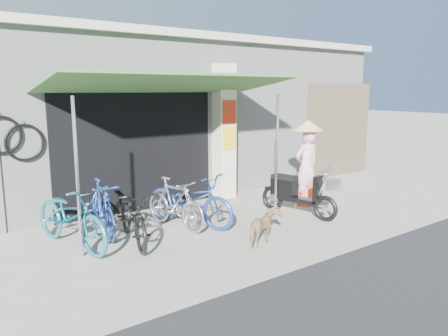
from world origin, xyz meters
TOP-DOWN VIEW (x-y plane):
  - ground at (0.00, 0.00)m, footprint 80.00×80.00m
  - bicycle_shop at (-0.00, 5.09)m, footprint 12.30×5.30m
  - shop_pillar at (0.85, 2.45)m, footprint 0.42×0.44m
  - awning at (-0.90, 1.63)m, footprint 4.60×1.88m
  - neighbour_right at (5.00, 2.59)m, footprint 2.60×0.06m
  - bike_teal at (-2.98, 1.22)m, footprint 1.08×2.04m
  - bike_blue at (-2.36, 1.54)m, footprint 0.65×1.61m
  - bike_black at (-2.12, 0.85)m, footprint 0.95×1.80m
  - bike_silver at (-1.19, 1.13)m, footprint 0.69×1.56m
  - bike_navy at (-0.91, 1.09)m, footprint 1.30×1.95m
  - street_dog at (-0.50, -0.50)m, footprint 0.76×0.55m
  - moped at (1.14, 0.42)m, footprint 0.60×1.69m
  - nun at (1.87, 0.85)m, footprint 0.64×0.64m

SIDE VIEW (x-z plane):
  - ground at x=0.00m, z-range 0.00..0.00m
  - street_dog at x=-0.50m, z-range 0.00..0.59m
  - moped at x=1.14m, z-range -0.04..0.92m
  - bike_black at x=-2.12m, z-range 0.00..0.90m
  - bike_silver at x=-1.19m, z-range 0.00..0.91m
  - bike_blue at x=-2.36m, z-range 0.00..0.94m
  - bike_navy at x=-0.91m, z-range 0.00..0.97m
  - bike_teal at x=-2.98m, z-range 0.00..1.02m
  - nun at x=1.87m, z-range -0.01..1.80m
  - neighbour_right at x=5.00m, z-range 0.00..2.60m
  - shop_pillar at x=0.85m, z-range 0.00..3.00m
  - bicycle_shop at x=0.00m, z-range 0.00..3.66m
  - awning at x=-0.90m, z-range 1.15..3.88m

